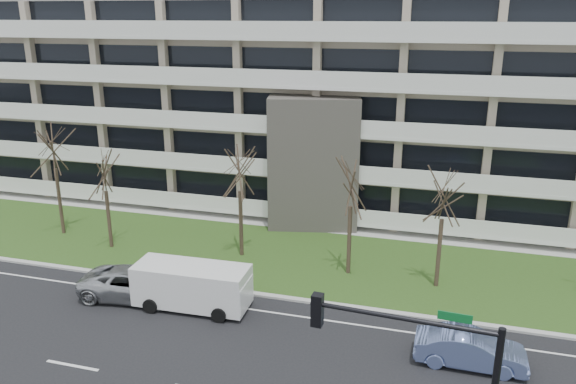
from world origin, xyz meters
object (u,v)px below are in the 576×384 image
(traffic_signal, at_px, (428,379))
(blue_sedan, at_px, (470,349))
(white_van, at_px, (193,283))
(silver_pickup, at_px, (136,284))

(traffic_signal, bearing_deg, blue_sedan, 80.78)
(blue_sedan, xyz_separation_m, white_van, (-13.24, 1.34, 0.58))
(silver_pickup, height_order, traffic_signal, traffic_signal)
(silver_pickup, distance_m, blue_sedan, 16.61)
(silver_pickup, bearing_deg, white_van, -97.88)
(traffic_signal, bearing_deg, white_van, 146.53)
(silver_pickup, xyz_separation_m, traffic_signal, (14.87, -8.81, 3.34))
(white_van, relative_size, traffic_signal, 0.91)
(white_van, distance_m, traffic_signal, 14.75)
(silver_pickup, bearing_deg, traffic_signal, -127.00)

